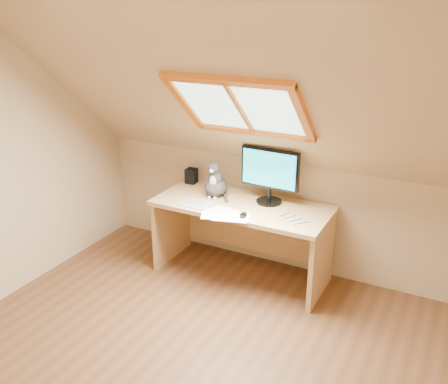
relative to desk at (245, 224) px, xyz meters
The scene contains 10 objects.
ground 1.53m from the desk, 84.66° to the right, with size 3.50×3.50×0.00m, color brown.
room_shell 1.81m from the desk, 84.98° to the right, with size 3.52×3.52×2.41m.
desk is the anchor object (origin of this frame).
monitor 0.54m from the desk, 17.70° to the left, with size 0.53×0.22×0.49m.
cat 0.45m from the desk, behind, with size 0.21×0.25×0.36m.
desk_speaker 0.74m from the desk, 164.48° to the left, with size 0.10×0.10×0.14m, color black.
graphics_tablet 0.49m from the desk, 142.90° to the right, with size 0.27×0.19×0.01m, color #B2B2B7.
mouse 0.41m from the desk, 67.74° to the right, with size 0.06×0.10×0.03m, color black.
papers 0.39m from the desk, 93.99° to the right, with size 0.35×0.30×0.01m.
cables 0.50m from the desk, 24.44° to the right, with size 0.51×0.26×0.01m.
Camera 1 is at (1.56, -2.24, 2.37)m, focal length 40.00 mm.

